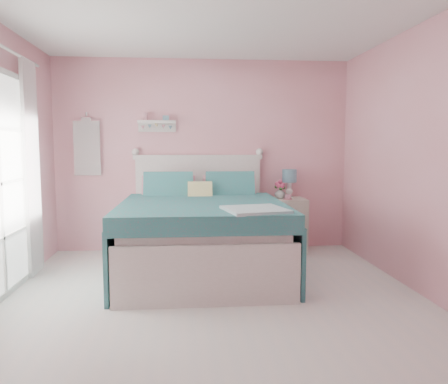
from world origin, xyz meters
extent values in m
plane|color=silver|center=(0.00, 0.00, 0.00)|extent=(4.50, 4.50, 0.00)
plane|color=#D5878D|center=(0.00, 2.25, 1.30)|extent=(4.00, 0.00, 4.00)
plane|color=#D5878D|center=(0.00, -2.25, 1.30)|extent=(4.00, 0.00, 4.00)
plane|color=#D5878D|center=(2.00, 0.00, 1.30)|extent=(0.00, 4.50, 4.50)
plane|color=white|center=(0.00, 0.00, 2.60)|extent=(4.50, 4.50, 0.00)
cube|color=silver|center=(-0.07, 1.09, 0.24)|extent=(1.67, 2.19, 0.48)
cube|color=silver|center=(-0.07, 1.09, 0.56)|extent=(1.61, 2.13, 0.16)
cube|color=silver|center=(-0.08, 2.19, 0.63)|extent=(1.69, 0.07, 1.25)
cube|color=silver|center=(-0.07, 2.19, 1.28)|extent=(1.75, 0.09, 0.06)
cube|color=silver|center=(-0.08, 0.00, 0.28)|extent=(1.69, 0.06, 0.56)
cube|color=teal|center=(-0.07, 0.94, 0.73)|extent=(1.79, 1.93, 0.18)
cube|color=pink|center=(-0.47, 1.87, 0.84)|extent=(0.68, 0.28, 0.43)
cube|color=pink|center=(0.32, 1.87, 0.84)|extent=(0.68, 0.28, 0.43)
cube|color=#CCBC59|center=(-0.08, 1.59, 0.84)|extent=(0.30, 0.22, 0.31)
cube|color=beige|center=(1.11, 1.99, 0.36)|extent=(0.50, 0.47, 0.72)
cube|color=silver|center=(1.11, 1.76, 0.59)|extent=(0.44, 0.02, 0.16)
sphere|color=white|center=(1.11, 1.74, 0.59)|extent=(0.03, 0.03, 0.03)
cylinder|color=white|center=(1.16, 2.06, 0.73)|extent=(0.12, 0.12, 0.02)
cylinder|color=white|center=(1.16, 2.06, 0.84)|extent=(0.06, 0.06, 0.21)
cylinder|color=#6493A7|center=(1.16, 2.06, 1.03)|extent=(0.19, 0.19, 0.18)
imported|color=silver|center=(1.02, 1.98, 0.80)|extent=(0.19, 0.19, 0.15)
imported|color=pink|center=(1.09, 1.84, 0.76)|extent=(0.10, 0.10, 0.07)
sphere|color=#E04C7A|center=(1.02, 1.98, 0.95)|extent=(0.06, 0.06, 0.06)
sphere|color=#E04C7A|center=(1.06, 2.00, 0.91)|extent=(0.06, 0.06, 0.06)
sphere|color=#E04C7A|center=(0.98, 1.99, 0.92)|extent=(0.06, 0.06, 0.06)
sphere|color=#E04C7A|center=(1.04, 1.95, 0.89)|extent=(0.06, 0.06, 0.06)
sphere|color=#E04C7A|center=(0.99, 1.96, 0.90)|extent=(0.06, 0.06, 0.06)
cube|color=silver|center=(-0.62, 2.17, 1.75)|extent=(0.50, 0.14, 0.04)
cube|color=silver|center=(-0.62, 2.23, 1.68)|extent=(0.50, 0.03, 0.12)
cylinder|color=#D18C99|center=(-0.78, 2.17, 1.82)|extent=(0.06, 0.06, 0.10)
cube|color=#6493A7|center=(-0.51, 2.17, 1.80)|extent=(0.08, 0.06, 0.07)
cube|color=white|center=(-1.55, 2.18, 1.40)|extent=(0.34, 0.03, 0.72)
cube|color=silver|center=(-1.97, 0.40, 0.03)|extent=(0.04, 1.32, 0.06)
cube|color=silver|center=(-1.97, 1.03, 1.05)|extent=(0.04, 0.06, 2.10)
cube|color=white|center=(-1.92, 1.14, 1.18)|extent=(0.04, 0.40, 2.32)
camera|label=1|loc=(-0.26, -3.78, 1.43)|focal=35.00mm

